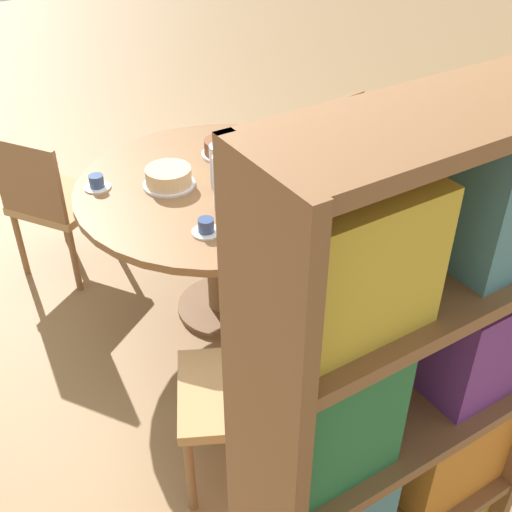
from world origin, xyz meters
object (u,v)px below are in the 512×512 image
(bookshelf, at_px, (396,425))
(cake_second, at_px, (222,148))
(coffee_pot, at_px, (223,164))
(cup_b, at_px, (256,130))
(water_bottle, at_px, (221,181))
(cup_a, at_px, (206,227))
(chair_c, at_px, (252,383))
(chair_a, at_px, (351,171))
(cup_c, at_px, (97,183))
(chair_b, at_px, (53,200))
(cup_d, at_px, (322,220))
(cake_main, at_px, (169,177))

(bookshelf, distance_m, cake_second, 1.83)
(coffee_pot, relative_size, cup_b, 1.97)
(water_bottle, relative_size, cup_a, 2.69)
(coffee_pot, height_order, water_bottle, water_bottle)
(chair_c, relative_size, bookshelf, 0.49)
(chair_a, relative_size, cup_c, 6.95)
(cup_c, bearing_deg, chair_b, -79.33)
(chair_a, xyz_separation_m, cup_d, (0.77, 0.72, 0.31))
(water_bottle, bearing_deg, chair_c, 68.06)
(cup_a, relative_size, cup_b, 1.00)
(chair_c, xyz_separation_m, cake_main, (-0.18, -0.99, 0.33))
(chair_a, height_order, coffee_pot, coffee_pot)
(cup_b, height_order, cup_d, same)
(cake_second, distance_m, cup_b, 0.28)
(coffee_pot, distance_m, cup_a, 0.40)
(cake_second, bearing_deg, water_bottle, 59.91)
(chair_c, xyz_separation_m, cup_b, (-0.80, -1.24, 0.31))
(cup_d, bearing_deg, cup_a, -25.67)
(bookshelf, relative_size, water_bottle, 5.33)
(cake_main, height_order, cake_second, cake_main)
(chair_a, relative_size, cup_a, 6.95)
(chair_b, bearing_deg, cake_main, 176.14)
(cake_main, relative_size, cup_d, 1.98)
(chair_b, distance_m, cup_a, 1.19)
(chair_c, bearing_deg, coffee_pot, -177.23)
(chair_c, xyz_separation_m, cup_a, (-0.13, -0.56, 0.31))
(cup_a, bearing_deg, cup_c, -67.64)
(coffee_pot, distance_m, cup_b, 0.57)
(chair_a, height_order, chair_b, same)
(bookshelf, bearing_deg, coffee_pot, 77.62)
(cake_main, xyz_separation_m, cup_c, (0.28, -0.15, -0.02))
(cake_main, relative_size, cup_a, 1.98)
(coffee_pot, height_order, cup_d, coffee_pot)
(chair_b, xyz_separation_m, bookshelf, (-0.26, 2.29, 0.37))
(coffee_pot, bearing_deg, cake_second, -118.76)
(cake_second, bearing_deg, cup_d, 91.95)
(coffee_pot, bearing_deg, bookshelf, 77.62)
(coffee_pot, distance_m, cup_c, 0.57)
(water_bottle, bearing_deg, chair_a, -160.06)
(water_bottle, xyz_separation_m, cup_b, (-0.51, -0.54, -0.11))
(chair_c, bearing_deg, chair_a, 155.87)
(cup_c, bearing_deg, cup_d, 130.20)
(cup_a, bearing_deg, bookshelf, 86.29)
(cake_main, relative_size, cup_c, 1.98)
(chair_a, distance_m, cup_a, 1.34)
(cake_main, relative_size, cake_second, 1.15)
(chair_b, distance_m, bookshelf, 2.33)
(chair_a, height_order, chair_c, same)
(chair_c, relative_size, cake_main, 3.51)
(chair_c, distance_m, cake_second, 1.30)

